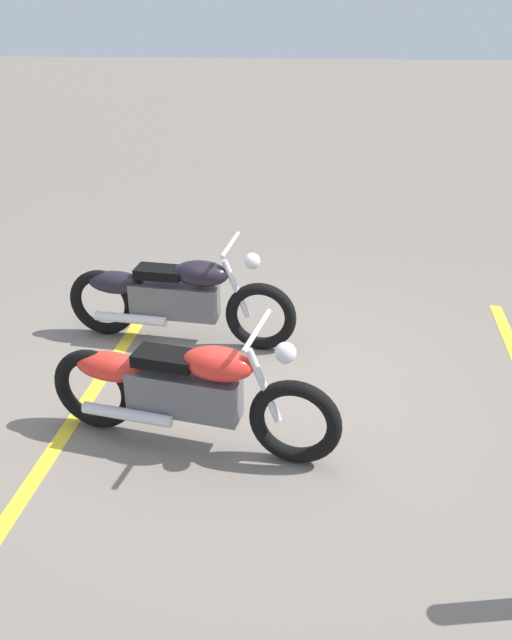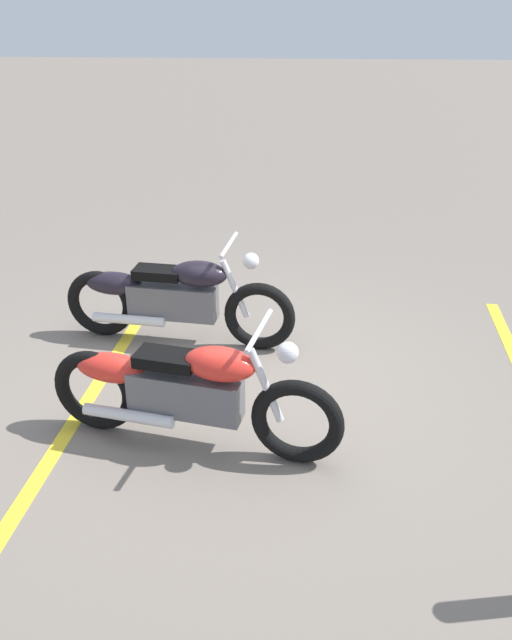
# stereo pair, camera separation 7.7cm
# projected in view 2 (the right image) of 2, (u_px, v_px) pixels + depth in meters

# --- Properties ---
(ground_plane) EXTENTS (60.00, 60.00, 0.00)m
(ground_plane) POSITION_uv_depth(u_px,v_px,m) (234.00, 387.00, 5.71)
(ground_plane) COLOR slate
(motorcycle_bright_foreground) EXTENTS (2.21, 0.70, 1.04)m
(motorcycle_bright_foreground) POSITION_uv_depth(u_px,v_px,m) (184.00, 390.00, 4.81)
(motorcycle_bright_foreground) COLOR black
(motorcycle_bright_foreground) RESTS_ON ground
(motorcycle_dark_foreground) EXTENTS (2.23, 0.62, 1.04)m
(motorcycle_dark_foreground) POSITION_uv_depth(u_px,v_px,m) (172.00, 297.00, 6.25)
(motorcycle_dark_foreground) COLOR black
(motorcycle_dark_foreground) RESTS_ON ground
(parking_stripe_near) EXTENTS (0.31, 3.20, 0.01)m
(parking_stripe_near) POSITION_uv_depth(u_px,v_px,m) (80.00, 411.00, 5.38)
(parking_stripe_near) COLOR yellow
(parking_stripe_near) RESTS_ON ground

